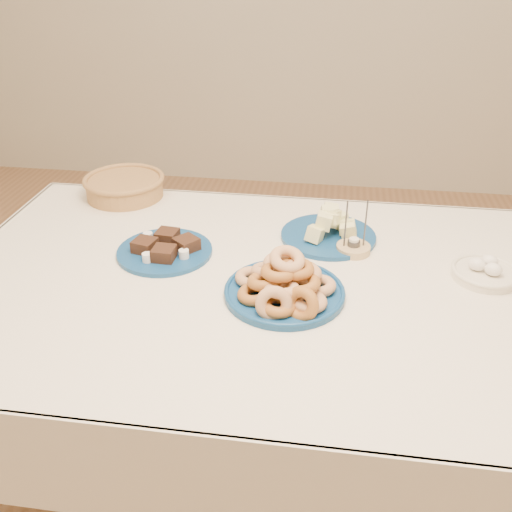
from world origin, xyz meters
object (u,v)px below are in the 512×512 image
melon_plate (330,230)px  egg_bowl (485,272)px  dining_table (259,312)px  wicker_basket (124,186)px  candle_holder (353,248)px  donut_platter (285,285)px  brownie_plate (165,249)px

melon_plate → egg_bowl: 0.45m
dining_table → wicker_basket: size_ratio=5.21×
wicker_basket → candle_holder: size_ratio=2.00×
donut_platter → wicker_basket: size_ratio=0.95×
donut_platter → brownie_plate: donut_platter is taller
donut_platter → wicker_basket: 0.83m
dining_table → donut_platter: 0.18m
dining_table → wicker_basket: wicker_basket is taller
melon_plate → donut_platter: bearing=-106.7°
candle_holder → egg_bowl: 0.36m
donut_platter → melon_plate: (0.10, 0.34, -0.01)m
dining_table → melon_plate: (0.18, 0.26, 0.13)m
donut_platter → candle_holder: bearing=56.5°
brownie_plate → wicker_basket: bearing=123.9°
melon_plate → egg_bowl: melon_plate is taller
brownie_plate → candle_holder: candle_holder is taller
donut_platter → wicker_basket: bearing=138.3°
wicker_basket → brownie_plate: bearing=-56.1°
dining_table → egg_bowl: bearing=9.0°
dining_table → wicker_basket: (-0.54, 0.47, 0.15)m
donut_platter → egg_bowl: 0.55m
brownie_plate → egg_bowl: size_ratio=1.60×
brownie_plate → egg_bowl: egg_bowl is taller
candle_holder → brownie_plate: bearing=-170.8°
brownie_plate → candle_holder: 0.54m
brownie_plate → wicker_basket: (-0.25, 0.38, 0.02)m
dining_table → melon_plate: bearing=55.9°
melon_plate → candle_holder: candle_holder is taller
dining_table → donut_platter: donut_platter is taller
brownie_plate → donut_platter: bearing=-25.5°
dining_table → egg_bowl: 0.62m
brownie_plate → dining_table: bearing=-18.9°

